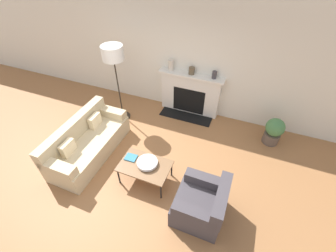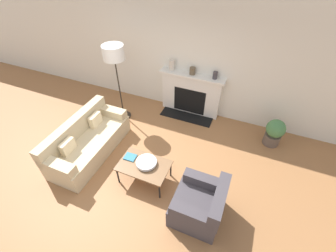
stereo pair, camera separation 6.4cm
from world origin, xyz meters
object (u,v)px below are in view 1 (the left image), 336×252
at_px(mantel_vase_center_left, 192,71).
at_px(book, 131,157).
at_px(bowl, 147,163).
at_px(armchair_near, 202,204).
at_px(couch, 88,142).
at_px(fireplace, 190,94).
at_px(coffee_table, 145,166).
at_px(mantel_vase_left, 171,65).
at_px(potted_plant, 274,131).
at_px(mantel_vase_center_right, 214,75).
at_px(floor_lamp, 113,58).

bearing_deg(mantel_vase_center_left, book, -100.17).
bearing_deg(book, bowl, -6.43).
height_order(armchair_near, bowl, armchair_near).
relative_size(couch, book, 8.57).
relative_size(couch, bowl, 5.04).
bearing_deg(book, mantel_vase_center_left, 76.75).
height_order(couch, armchair_near, couch).
distance_m(fireplace, coffee_table, 2.45).
bearing_deg(armchair_near, book, -103.36).
bearing_deg(mantel_vase_left, couch, -114.52).
xyz_separation_m(couch, potted_plant, (3.71, 1.84, 0.04)).
distance_m(mantel_vase_center_right, potted_plant, 1.85).
height_order(fireplace, mantel_vase_center_right, mantel_vase_center_right).
height_order(mantel_vase_center_left, mantel_vase_center_right, mantel_vase_center_right).
bearing_deg(book, coffee_table, -14.08).
distance_m(coffee_table, mantel_vase_center_right, 2.67).
distance_m(floor_lamp, mantel_vase_center_right, 2.32).
bearing_deg(mantel_vase_center_left, mantel_vase_left, 180.00).
bearing_deg(mantel_vase_center_right, coffee_table, -104.90).
height_order(book, mantel_vase_left, mantel_vase_left).
bearing_deg(armchair_near, mantel_vase_left, -149.30).
distance_m(fireplace, mantel_vase_center_right, 0.86).
bearing_deg(potted_plant, fireplace, 168.75).
relative_size(fireplace, mantel_vase_center_right, 9.29).
xyz_separation_m(fireplace, floor_lamp, (-1.55, -0.88, 1.11)).
distance_m(fireplace, potted_plant, 2.18).
xyz_separation_m(couch, mantel_vase_left, (1.04, 2.27, 0.94)).
height_order(couch, coffee_table, couch).
bearing_deg(floor_lamp, couch, -91.37).
bearing_deg(bowl, potted_plant, 41.93).
relative_size(armchair_near, mantel_vase_center_right, 4.76).
distance_m(bowl, potted_plant, 2.96).
distance_m(armchair_near, mantel_vase_center_right, 2.95).
distance_m(mantel_vase_center_left, mantel_vase_center_right, 0.55).
xyz_separation_m(fireplace, mantel_vase_left, (-0.54, 0.01, 0.71)).
relative_size(bowl, potted_plant, 0.59).
bearing_deg(armchair_near, floor_lamp, -125.19).
relative_size(couch, mantel_vase_center_right, 11.21).
relative_size(couch, armchair_near, 2.36).
xyz_separation_m(couch, coffee_table, (1.47, -0.19, 0.09)).
bearing_deg(fireplace, armchair_near, -68.23).
bearing_deg(floor_lamp, armchair_near, -35.19).
bearing_deg(mantel_vase_center_left, fireplace, -66.08).
height_order(armchair_near, potted_plant, armchair_near).
xyz_separation_m(book, mantel_vase_center_right, (0.98, 2.40, 0.76)).
bearing_deg(potted_plant, mantel_vase_center_right, 164.52).
distance_m(couch, mantel_vase_center_left, 2.91).
bearing_deg(potted_plant, mantel_vase_center_left, 168.41).
relative_size(coffee_table, mantel_vase_left, 3.57).
relative_size(book, floor_lamp, 0.12).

